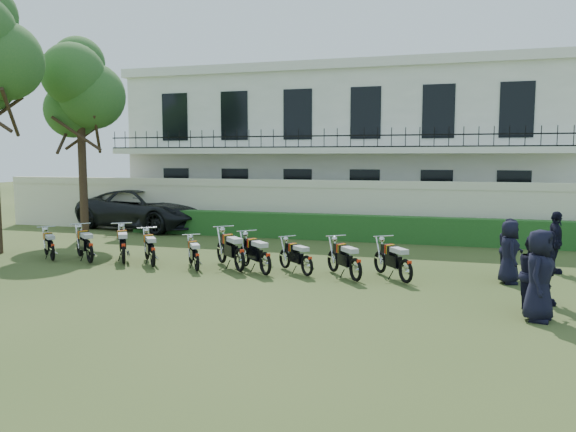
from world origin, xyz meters
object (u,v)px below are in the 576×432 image
motorcycle_1 (90,248)px  motorcycle_7 (307,261)px  officer_0 (539,275)px  officer_2 (548,268)px  motorcycle_4 (197,257)px  motorcycle_3 (153,252)px  officer_1 (533,273)px  tree_west_near (80,89)px  officer_4 (510,248)px  motorcycle_0 (52,247)px  motorcycle_6 (265,258)px  motorcycle_8 (356,264)px  officer_5 (555,242)px  suv (146,209)px  motorcycle_2 (123,248)px  motorcycle_9 (406,265)px  officer_3 (509,252)px  motorcycle_5 (240,254)px

motorcycle_1 → motorcycle_7: size_ratio=1.17×
officer_0 → officer_2: 1.44m
motorcycle_4 → officer_2: bearing=-40.5°
motorcycle_4 → motorcycle_3: bearing=137.5°
officer_1 → tree_west_near: bearing=65.8°
motorcycle_3 → officer_0: (10.05, -2.58, 0.43)m
motorcycle_3 → motorcycle_7: 4.64m
officer_0 → officer_4: size_ratio=1.14×
motorcycle_0 → motorcycle_6: (7.03, -0.16, 0.06)m
motorcycle_3 → officer_4: bearing=-28.9°
motorcycle_7 → motorcycle_8: bearing=-58.9°
motorcycle_8 → officer_5: size_ratio=0.92×
motorcycle_0 → suv: bearing=52.4°
motorcycle_4 → officer_2: 8.96m
suv → officer_2: 17.83m
motorcycle_8 → officer_0: bearing=-67.7°
motorcycle_2 → officer_5: officer_5 is taller
motorcycle_0 → motorcycle_9: size_ratio=0.83×
officer_1 → officer_4: bearing=1.0°
motorcycle_1 → officer_3: 11.96m
motorcycle_7 → suv: 12.37m
tree_west_near → motorcycle_2: 8.46m
officer_0 → officer_1: bearing=19.0°
motorcycle_4 → motorcycle_7: 3.14m
motorcycle_2 → officer_4: bearing=-27.4°
motorcycle_3 → motorcycle_7: motorcycle_3 is taller
motorcycle_6 → officer_0: bearing=-65.4°
tree_west_near → motorcycle_3: tree_west_near is taller
motorcycle_9 → motorcycle_5: bearing=142.6°
tree_west_near → motorcycle_2: (4.66, -4.58, -5.37)m
motorcycle_5 → motorcycle_9: bearing=-44.7°
motorcycle_9 → motorcycle_1: bearing=144.0°
suv → officer_5: 16.94m
motorcycle_0 → motorcycle_8: size_ratio=0.86×
motorcycle_6 → motorcycle_7: (1.11, 0.23, -0.06)m
motorcycle_6 → officer_3: officer_3 is taller
motorcycle_2 → motorcycle_7: 5.72m
motorcycle_8 → motorcycle_0: bearing=141.0°
motorcycle_3 → motorcycle_7: size_ratio=1.16×
motorcycle_7 → motorcycle_9: size_ratio=0.81×
motorcycle_9 → officer_1: officer_1 is taller
officer_1 → officer_2: bearing=-32.1°
motorcycle_6 → suv: size_ratio=0.23×
motorcycle_6 → officer_4: bearing=-30.2°
suv → motorcycle_8: bearing=-114.0°
suv → officer_5: (16.06, -5.40, -0.02)m
motorcycle_7 → motorcycle_9: motorcycle_9 is taller
motorcycle_7 → motorcycle_6: bearing=145.2°
motorcycle_3 → motorcycle_4: 1.53m
motorcycle_9 → officer_5: size_ratio=0.96×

